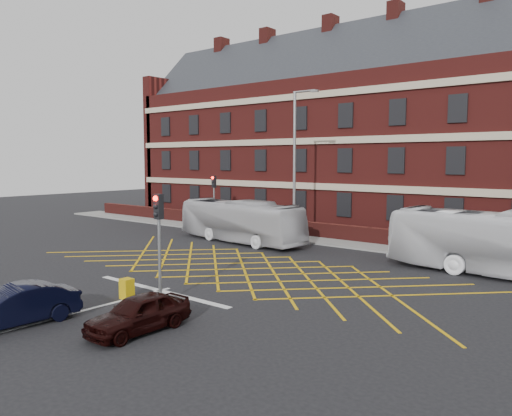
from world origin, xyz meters
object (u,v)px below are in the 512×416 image
Objects in this scene: car_navy at (15,306)px; utility_cabinet at (127,289)px; bus_right at (512,244)px; traffic_light_near at (160,260)px; traffic_light_far at (214,207)px; bus_left at (240,221)px; street_lamp at (295,191)px; direction_signs at (198,212)px; car_maroon at (139,313)px.

utility_cabinet is (0.22, 4.34, -0.27)m from car_navy.
traffic_light_near reaches higher than bus_right.
traffic_light_near reaches higher than car_navy.
traffic_light_far is at bearing 84.18° from bus_right.
utility_cabinet is (-11.12, -13.63, -1.18)m from bus_right.
bus_left is 4.28m from street_lamp.
direction_signs is (-0.91, -0.90, -0.39)m from traffic_light_far.
direction_signs is 2.69× the size of utility_cabinet.
car_navy is 0.41× the size of street_lamp.
bus_left is at bearing 93.44° from bus_right.
car_navy reaches higher than car_maroon.
traffic_light_near is 1.94× the size of direction_signs.
bus_left is at bearing -31.28° from traffic_light_far.
car_navy is at bearing -92.86° from utility_cabinet.
utility_cabinet is at bearing 143.12° from bus_right.
car_navy is 19.49m from street_lamp.
car_maroon is 3.17m from traffic_light_near.
direction_signs is (-10.13, 1.09, -2.12)m from street_lamp.
utility_cabinet is at bearing -56.10° from traffic_light_far.
direction_signs is at bearing 75.83° from bus_left.
traffic_light_far reaches higher than utility_cabinet.
bus_left is at bearing 120.76° from car_maroon.
traffic_light_far is 1.34m from direction_signs.
bus_right is 13.41m from street_lamp.
traffic_light_near is 21.09m from traffic_light_far.
bus_left reaches higher than car_navy.
traffic_light_near reaches higher than utility_cabinet.
bus_left reaches higher than utility_cabinet.
traffic_light_far is at bearing 123.90° from utility_cabinet.
car_navy is (5.28, -17.65, -0.74)m from bus_left.
car_navy is 23.58m from direction_signs.
bus_right reaches higher than utility_cabinet.
car_navy is 4.36m from utility_cabinet.
traffic_light_far is (-11.10, 21.18, 1.09)m from car_navy.
car_navy is 23.94m from traffic_light_far.
utility_cabinet is at bearing 92.84° from car_navy.
car_navy is 1.14× the size of car_maroon.
car_navy is at bearing -62.35° from traffic_light_far.
bus_left reaches higher than direction_signs.
car_navy is 0.96× the size of traffic_light_far.
bus_left is 16.62m from bus_right.
car_maroon is at bearing -142.56° from bus_left.
car_navy is 0.96× the size of traffic_light_near.
car_navy is at bearing 150.09° from bus_right.
traffic_light_far is 1.94× the size of direction_signs.
bus_left reaches higher than car_maroon.
traffic_light_near is 1.00× the size of traffic_light_far.
direction_signs is (-23.34, 2.31, -0.21)m from bus_right.
bus_right is 21.27m from car_navy.
car_maroon is at bearing -48.96° from direction_signs.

